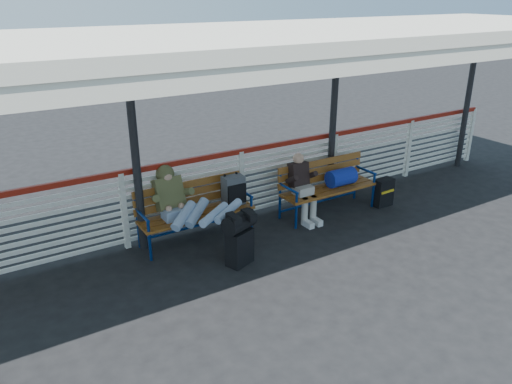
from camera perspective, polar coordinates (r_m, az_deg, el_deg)
ground at (r=7.19m, az=6.04°, el=-8.42°), size 60.00×60.00×0.00m
fence at (r=8.33m, az=-1.73°, el=1.13°), size 12.08×0.08×1.24m
canopy at (r=6.94m, az=2.53°, el=17.12°), size 12.60×3.60×3.16m
luggage_stack at (r=7.02m, az=-1.90°, el=-5.11°), size 0.54×0.42×0.79m
bench_left at (r=7.78m, az=-5.62°, el=-1.01°), size 1.80×0.56×0.94m
bench_right at (r=8.76m, az=8.69°, el=1.36°), size 1.80×0.56×0.92m
traveler_man at (r=7.31m, az=-6.92°, el=-1.86°), size 0.94×1.60×0.77m
companion_person at (r=8.36m, az=5.34°, el=0.62°), size 0.32×0.66×1.15m
suitcase_side at (r=9.28m, az=14.32°, el=-0.03°), size 0.37×0.24×0.51m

